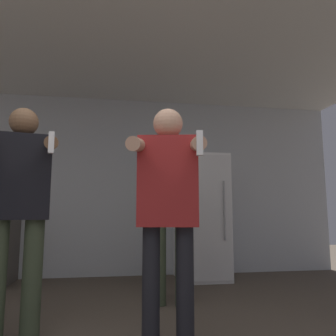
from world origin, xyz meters
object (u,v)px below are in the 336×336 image
at_px(person_man_side, 19,200).
at_px(person_spectator_back, 170,195).
at_px(refrigerator, 201,216).
at_px(person_woman_foreground, 168,199).

relative_size(person_man_side, person_spectator_back, 0.96).
distance_m(refrigerator, person_spectator_back, 1.38).
distance_m(refrigerator, person_woman_foreground, 2.42).
relative_size(refrigerator, person_woman_foreground, 1.05).
height_order(person_man_side, person_spectator_back, person_spectator_back).
bearing_deg(refrigerator, person_man_side, -134.29).
xyz_separation_m(refrigerator, person_spectator_back, (-0.63, -1.20, 0.22)).
xyz_separation_m(person_man_side, person_spectator_back, (1.22, 0.69, 0.08)).
bearing_deg(refrigerator, person_spectator_back, -117.60).
relative_size(refrigerator, person_spectator_back, 0.96).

